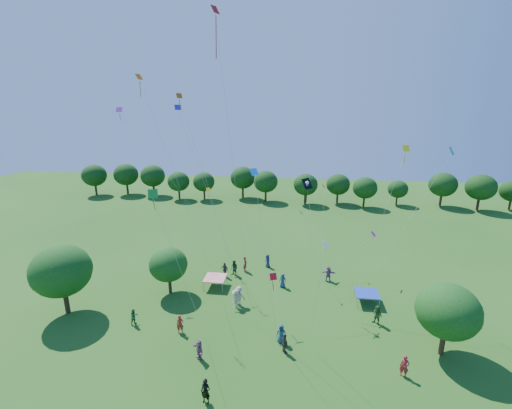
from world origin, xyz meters
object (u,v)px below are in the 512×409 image
at_px(tent_red_stripe, 215,278).
at_px(tent_blue, 367,293).
at_px(red_high_kite, 223,78).
at_px(man_in_black, 206,391).
at_px(near_tree_north, 168,265).
at_px(pirate_kite, 308,186).
at_px(near_tree_east, 448,311).
at_px(near_tree_west, 61,271).

bearing_deg(tent_red_stripe, tent_blue, -3.77).
bearing_deg(red_high_kite, man_in_black, -85.56).
bearing_deg(near_tree_north, pirate_kite, 5.36).
distance_m(tent_red_stripe, pirate_kite, 13.96).
distance_m(tent_red_stripe, tent_blue, 15.49).
bearing_deg(near_tree_east, red_high_kite, 168.63).
relative_size(near_tree_north, tent_blue, 2.24).
distance_m(pirate_kite, red_high_kite, 12.12).
bearing_deg(tent_red_stripe, near_tree_east, -21.11).
relative_size(near_tree_west, near_tree_north, 1.36).
bearing_deg(red_high_kite, tent_blue, 13.49).
distance_m(near_tree_north, near_tree_east, 24.98).
height_order(near_tree_north, man_in_black, near_tree_north).
xyz_separation_m(man_in_black, pirate_kite, (6.15, 14.06, 10.55)).
xyz_separation_m(tent_blue, pirate_kite, (-6.15, 0.42, 10.39)).
bearing_deg(near_tree_west, pirate_kite, 15.48).
bearing_deg(tent_red_stripe, red_high_kite, -60.71).
bearing_deg(red_high_kite, near_tree_north, 160.90).
height_order(tent_red_stripe, man_in_black, man_in_black).
relative_size(near_tree_north, pirate_kite, 0.46).
xyz_separation_m(tent_red_stripe, red_high_kite, (2.34, -4.17, 19.65)).
bearing_deg(man_in_black, near_tree_east, 31.97).
bearing_deg(near_tree_east, tent_blue, 124.03).
bearing_deg(near_tree_east, near_tree_north, 166.47).
height_order(man_in_black, pirate_kite, pirate_kite).
relative_size(near_tree_east, tent_blue, 2.68).
bearing_deg(red_high_kite, tent_red_stripe, 119.29).
bearing_deg(tent_red_stripe, man_in_black, -77.86).
relative_size(tent_red_stripe, red_high_kite, 0.09).
bearing_deg(near_tree_north, near_tree_east, -13.53).
distance_m(tent_red_stripe, man_in_black, 14.99).
xyz_separation_m(near_tree_east, tent_red_stripe, (-19.98, 7.71, -2.77)).
height_order(near_tree_east, red_high_kite, red_high_kite).
relative_size(near_tree_east, man_in_black, 3.34).
height_order(man_in_black, red_high_kite, red_high_kite).
height_order(near_tree_west, near_tree_north, near_tree_west).
bearing_deg(man_in_black, red_high_kite, 104.00).
height_order(near_tree_north, tent_red_stripe, near_tree_north).
height_order(near_tree_east, pirate_kite, pirate_kite).
distance_m(tent_blue, pirate_kite, 12.09).
relative_size(near_tree_west, near_tree_east, 1.14).
height_order(near_tree_north, pirate_kite, pirate_kite).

